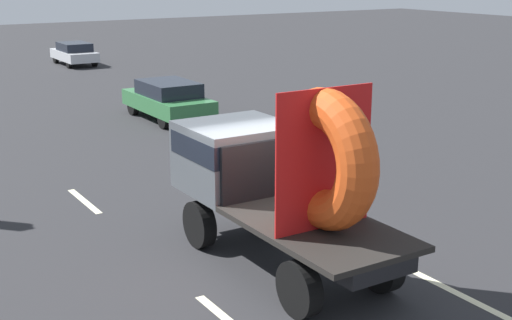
% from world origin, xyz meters
% --- Properties ---
extents(ground_plane, '(120.00, 120.00, 0.00)m').
position_xyz_m(ground_plane, '(0.00, 0.00, 0.00)').
color(ground_plane, '#28282B').
extents(flatbed_truck, '(2.02, 5.37, 3.50)m').
position_xyz_m(flatbed_truck, '(-0.02, -0.10, 1.70)').
color(flatbed_truck, black).
rests_on(flatbed_truck, ground_plane).
extents(distant_sedan, '(1.83, 4.26, 1.39)m').
position_xyz_m(distant_sedan, '(3.75, 12.44, 0.75)').
color(distant_sedan, black).
rests_on(distant_sedan, ground_plane).
extents(lane_dash_left_far, '(0.16, 2.05, 0.01)m').
position_xyz_m(lane_dash_left_far, '(-1.90, 5.06, 0.00)').
color(lane_dash_left_far, beige).
rests_on(lane_dash_left_far, ground_plane).
extents(lane_dash_right_near, '(0.16, 2.47, 0.01)m').
position_xyz_m(lane_dash_right_near, '(1.87, -3.03, 0.00)').
color(lane_dash_right_near, beige).
rests_on(lane_dash_right_near, ground_plane).
extents(lane_dash_right_far, '(0.16, 2.51, 0.01)m').
position_xyz_m(lane_dash_right_far, '(1.87, 5.78, 0.00)').
color(lane_dash_right_far, beige).
rests_on(lane_dash_right_far, ground_plane).
extents(oncoming_car, '(1.64, 3.83, 1.25)m').
position_xyz_m(oncoming_car, '(5.52, 28.56, 0.67)').
color(oncoming_car, black).
rests_on(oncoming_car, ground_plane).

